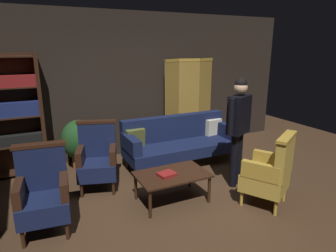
{
  "coord_description": "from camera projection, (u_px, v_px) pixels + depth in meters",
  "views": [
    {
      "loc": [
        -1.92,
        -3.14,
        2.15
      ],
      "look_at": [
        0.0,
        0.8,
        0.95
      ],
      "focal_mm": 31.3,
      "sensor_mm": 36.0,
      "label": 1
    }
  ],
  "objects": [
    {
      "name": "book_red_leather",
      "position": [
        167.0,
        174.0,
        4.04
      ],
      "size": [
        0.26,
        0.23,
        0.04
      ],
      "primitive_type": "cube",
      "rotation": [
        0.0,
        0.0,
        0.16
      ],
      "color": "maroon",
      "rests_on": "coffee_table"
    },
    {
      "name": "back_wall",
      "position": [
        132.0,
        85.0,
        5.86
      ],
      "size": [
        7.2,
        0.1,
        2.8
      ],
      "primitive_type": "cube",
      "color": "black",
      "rests_on": "ground_plane"
    },
    {
      "name": "bookshelf",
      "position": [
        14.0,
        114.0,
        4.81
      ],
      "size": [
        0.9,
        0.32,
        2.05
      ],
      "color": "black",
      "rests_on": "ground_plane"
    },
    {
      "name": "ground_plane",
      "position": [
        193.0,
        205.0,
        4.1
      ],
      "size": [
        10.0,
        10.0,
        0.0
      ],
      "primitive_type": "plane",
      "color": "#3D2819"
    },
    {
      "name": "potted_plant",
      "position": [
        79.0,
        141.0,
        5.19
      ],
      "size": [
        0.61,
        0.61,
        0.9
      ],
      "color": "brown",
      "rests_on": "ground_plane"
    },
    {
      "name": "coffee_table",
      "position": [
        172.0,
        177.0,
        4.12
      ],
      "size": [
        1.0,
        0.64,
        0.42
      ],
      "color": "black",
      "rests_on": "ground_plane"
    },
    {
      "name": "armchair_gilt_accent",
      "position": [
        270.0,
        172.0,
        3.99
      ],
      "size": [
        0.79,
        0.79,
        1.04
      ],
      "color": "#B78E33",
      "rests_on": "ground_plane"
    },
    {
      "name": "velvet_couch",
      "position": [
        179.0,
        140.0,
        5.47
      ],
      "size": [
        2.12,
        0.78,
        0.88
      ],
      "color": "black",
      "rests_on": "ground_plane"
    },
    {
      "name": "folding_screen",
      "position": [
        189.0,
        102.0,
        6.36
      ],
      "size": [
        1.31,
        0.31,
        1.9
      ],
      "color": "olive",
      "rests_on": "ground_plane"
    },
    {
      "name": "armchair_wing_right",
      "position": [
        97.0,
        158.0,
        4.5
      ],
      "size": [
        0.72,
        0.72,
        1.04
      ],
      "color": "black",
      "rests_on": "ground_plane"
    },
    {
      "name": "standing_figure",
      "position": [
        238.0,
        123.0,
        4.45
      ],
      "size": [
        0.54,
        0.36,
        1.7
      ],
      "color": "black",
      "rests_on": "ground_plane"
    },
    {
      "name": "armchair_wing_left",
      "position": [
        43.0,
        192.0,
        3.44
      ],
      "size": [
        0.64,
        0.64,
        1.04
      ],
      "color": "black",
      "rests_on": "ground_plane"
    }
  ]
}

